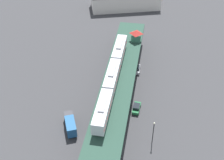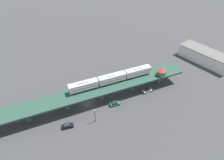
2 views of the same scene
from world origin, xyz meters
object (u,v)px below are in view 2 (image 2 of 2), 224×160
at_px(subway_train, 112,78).
at_px(street_lamp, 95,115).
at_px(street_car_black, 67,126).
at_px(street_car_silver, 147,90).
at_px(warehouse_building, 205,56).
at_px(street_car_green, 115,104).
at_px(signal_hut, 161,72).
at_px(delivery_truck, 84,85).

height_order(subway_train, street_lamp, subway_train).
xyz_separation_m(street_car_black, street_lamp, (3.05, 10.32, 3.17)).
relative_size(street_car_silver, warehouse_building, 0.15).
height_order(street_car_black, street_lamp, street_lamp).
bearing_deg(street_car_green, signal_hut, 88.63).
height_order(signal_hut, warehouse_building, signal_hut).
xyz_separation_m(street_car_green, street_lamp, (3.31, -11.00, 3.17)).
distance_m(street_car_green, street_lamp, 11.91).
xyz_separation_m(signal_hut, warehouse_building, (-2.62, 37.09, -5.17)).
bearing_deg(street_car_silver, signal_hut, 92.34).
distance_m(subway_train, warehouse_building, 59.42).
xyz_separation_m(street_car_black, warehouse_building, (-2.30, 82.82, 2.47)).
relative_size(signal_hut, warehouse_building, 0.12).
distance_m(subway_train, street_car_green, 10.95).
bearing_deg(delivery_truck, warehouse_building, 77.86).
bearing_deg(delivery_truck, street_car_green, 22.54).
distance_m(street_car_silver, delivery_truck, 29.94).
height_order(street_car_silver, warehouse_building, warehouse_building).
bearing_deg(street_car_black, delivery_truck, 139.85).
bearing_deg(signal_hut, warehouse_building, 94.05).
relative_size(subway_train, warehouse_building, 1.25).
xyz_separation_m(signal_hut, delivery_truck, (-17.35, -31.36, -6.82)).
relative_size(street_car_green, warehouse_building, 0.16).
height_order(street_car_green, delivery_truck, delivery_truck).
relative_size(street_car_silver, delivery_truck, 0.61).
relative_size(street_car_green, delivery_truck, 0.62).
height_order(signal_hut, street_lamp, signal_hut).
height_order(street_car_black, street_car_silver, same).
relative_size(signal_hut, street_lamp, 0.53).
bearing_deg(street_car_black, warehouse_building, 91.59).
bearing_deg(subway_train, street_lamp, -53.93).
xyz_separation_m(street_car_black, street_car_green, (-0.26, 21.32, 0.00)).
bearing_deg(signal_hut, street_car_silver, -87.66).
distance_m(subway_train, street_lamp, 17.55).
distance_m(street_car_green, warehouse_building, 61.58).
xyz_separation_m(subway_train, delivery_truck, (-10.20, -9.50, -7.56)).
bearing_deg(street_car_black, street_car_silver, 89.08).
relative_size(subway_train, street_car_black, 7.88).
relative_size(subway_train, street_car_green, 7.94).
bearing_deg(warehouse_building, street_lamp, -85.78).
bearing_deg(warehouse_building, signal_hut, -85.95).
relative_size(street_car_green, street_car_silver, 1.03).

